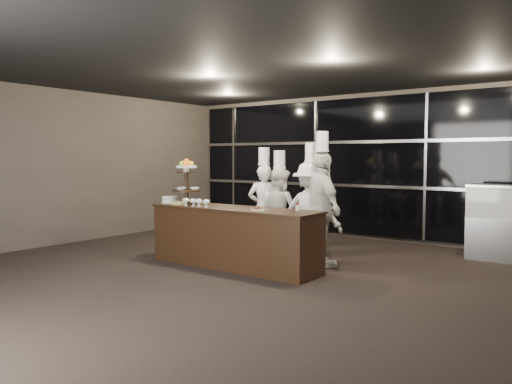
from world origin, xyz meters
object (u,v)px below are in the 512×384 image
Objects in this scene: layer_cake at (170,200)px; chef_d at (322,208)px; buffet_counter at (234,237)px; chef_b at (279,211)px; chef_c at (311,212)px; display_stand at (187,178)px; chef_a at (264,207)px.

chef_d is (2.41, 0.88, -0.07)m from layer_cake.
buffet_counter is 1.41m from chef_d.
chef_c is (0.71, -0.15, 0.05)m from chef_b.
buffet_counter is 3.81× the size of display_stand.
layer_cake is 0.16× the size of chef_a.
chef_a is at bearing 60.48° from display_stand.
buffet_counter is 1.53× the size of chef_a.
layer_cake reaches higher than buffet_counter.
buffet_counter is at bearing -75.70° from chef_a.
layer_cake is at bearing -140.00° from chef_b.
chef_d is (1.37, -0.39, 0.09)m from chef_a.
chef_b is at bearing 162.51° from chef_d.
display_stand is 0.36× the size of chef_d.
chef_b is 0.94× the size of chef_c.
display_stand is 0.51m from layer_cake.
chef_a is (1.03, 1.27, -0.16)m from layer_cake.
layer_cake is (-1.35, -0.05, 0.51)m from buffet_counter.
chef_c is at bearing 25.95° from layer_cake.
chef_c reaches higher than chef_b.
chef_a is at bearing 168.04° from chef_b.
display_stand is at bearing -133.26° from chef_b.
chef_c is (1.09, -0.24, 0.01)m from chef_a.
chef_d is at bearing 19.98° from layer_cake.
display_stand is 0.41× the size of chef_b.
display_stand is at bearing -119.52° from chef_a.
display_stand reaches higher than buffet_counter.
layer_cake is 2.37m from chef_c.
chef_d is at bearing -29.06° from chef_c.
chef_c is (2.12, 1.03, -0.15)m from layer_cake.
chef_d reaches higher than chef_c.
buffet_counter is 1.33m from display_stand.
display_stand is 0.39× the size of chef_c.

